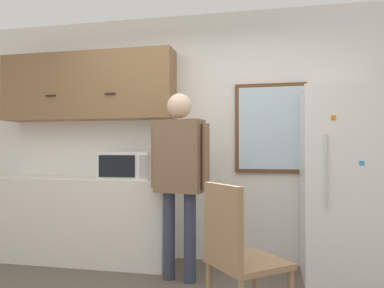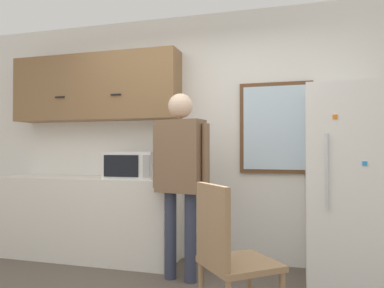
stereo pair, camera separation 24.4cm
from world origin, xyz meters
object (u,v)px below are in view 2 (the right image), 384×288
at_px(microwave, 134,165).
at_px(refrigerator, 348,185).
at_px(chair, 228,251).
at_px(person, 180,166).

relative_size(microwave, refrigerator, 0.31).
distance_m(refrigerator, chair, 1.50).
distance_m(microwave, chair, 1.82).
height_order(microwave, refrigerator, refrigerator).
distance_m(person, chair, 1.17).
bearing_deg(refrigerator, microwave, 178.58).
distance_m(person, refrigerator, 1.52).
xyz_separation_m(person, chair, (0.61, -0.85, -0.52)).
relative_size(microwave, person, 0.32).
height_order(microwave, person, person).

